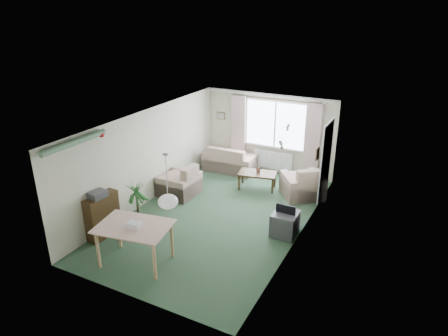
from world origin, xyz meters
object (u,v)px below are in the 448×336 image
at_px(armchair_corner, 303,181).
at_px(bookshelf, 103,216).
at_px(coffee_table, 257,180).
at_px(sofa, 230,158).
at_px(tv_cube, 285,224).
at_px(dining_table, 136,245).
at_px(armchair_left, 179,180).
at_px(houseplant, 138,207).
at_px(pet_bed, 287,224).

xyz_separation_m(armchair_corner, bookshelf, (-3.32, -3.91, 0.05)).
bearing_deg(coffee_table, sofa, 146.39).
bearing_deg(tv_cube, dining_table, -133.93).
bearing_deg(armchair_left, armchair_corner, 116.30).
bearing_deg(houseplant, pet_bed, 30.66).
bearing_deg(bookshelf, coffee_table, 64.50).
relative_size(armchair_corner, dining_table, 0.76).
height_order(armchair_corner, tv_cube, armchair_corner).
bearing_deg(dining_table, houseplant, 125.64).
distance_m(bookshelf, houseplant, 0.77).
bearing_deg(pet_bed, dining_table, -129.59).
relative_size(houseplant, tv_cube, 2.12).
bearing_deg(houseplant, armchair_left, 96.90).
distance_m(armchair_corner, coffee_table, 1.28).
bearing_deg(sofa, houseplant, 85.37).
bearing_deg(armchair_left, sofa, 169.13).
bearing_deg(dining_table, pet_bed, 50.41).
height_order(coffee_table, dining_table, dining_table).
bearing_deg(dining_table, sofa, 95.27).
height_order(houseplant, tv_cube, houseplant).
bearing_deg(coffee_table, houseplant, -113.66).
height_order(armchair_corner, bookshelf, bookshelf).
distance_m(sofa, coffee_table, 1.51).
xyz_separation_m(sofa, armchair_left, (-0.46, -2.15, 0.04)).
distance_m(houseplant, tv_cube, 3.27).
relative_size(sofa, coffee_table, 1.53).
bearing_deg(pet_bed, coffee_table, 131.49).
bearing_deg(dining_table, bookshelf, 159.72).
relative_size(sofa, bookshelf, 1.59).
distance_m(armchair_left, bookshelf, 2.54).
xyz_separation_m(armchair_left, dining_table, (0.93, -2.99, -0.02)).
xyz_separation_m(armchair_corner, houseplant, (-2.73, -3.42, 0.18)).
bearing_deg(tv_cube, pet_bed, 98.35).
relative_size(dining_table, pet_bed, 2.35).
bearing_deg(armchair_left, pet_bed, 85.61).
xyz_separation_m(bookshelf, pet_bed, (3.49, 2.21, -0.44)).
xyz_separation_m(sofa, pet_bed, (2.69, -2.46, -0.34)).
height_order(sofa, pet_bed, sofa).
xyz_separation_m(armchair_left, bookshelf, (-0.34, -2.52, 0.06)).
bearing_deg(armchair_left, dining_table, 18.49).
height_order(dining_table, tv_cube, dining_table).
relative_size(coffee_table, dining_table, 0.79).
xyz_separation_m(sofa, dining_table, (0.47, -5.14, 0.01)).
bearing_deg(armchair_corner, coffee_table, -33.44).
distance_m(coffee_table, pet_bed, 2.18).
height_order(armchair_left, tv_cube, armchair_left).
relative_size(armchair_left, dining_table, 0.74).
xyz_separation_m(armchair_corner, dining_table, (-2.04, -4.38, -0.04)).
height_order(tv_cube, pet_bed, tv_cube).
xyz_separation_m(bookshelf, dining_table, (1.27, -0.47, -0.09)).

